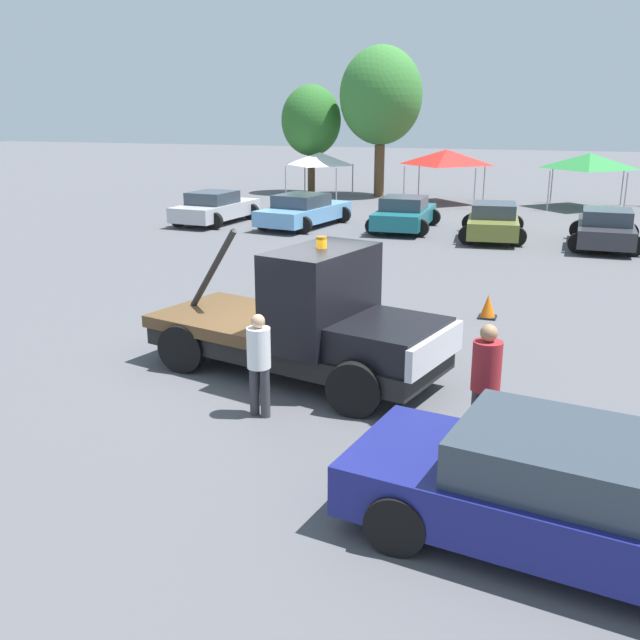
# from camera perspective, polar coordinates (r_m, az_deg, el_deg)

# --- Properties ---
(ground_plane) EXTENTS (160.00, 160.00, 0.00)m
(ground_plane) POSITION_cam_1_polar(r_m,az_deg,el_deg) (12.91, -2.09, -4.26)
(ground_plane) COLOR #545459
(tow_truck) EXTENTS (5.78, 3.22, 2.54)m
(tow_truck) POSITION_cam_1_polar(r_m,az_deg,el_deg) (12.42, -0.84, -0.34)
(tow_truck) COLOR black
(tow_truck) RESTS_ON ground
(foreground_car) EXTENTS (5.22, 2.64, 1.34)m
(foreground_car) POSITION_cam_1_polar(r_m,az_deg,el_deg) (8.18, 19.73, -13.17)
(foreground_car) COLOR navy
(foreground_car) RESTS_ON ground
(person_near_truck) EXTENTS (0.40, 0.40, 1.82)m
(person_near_truck) POSITION_cam_1_polar(r_m,az_deg,el_deg) (10.01, 13.12, -4.56)
(person_near_truck) COLOR #38383D
(person_near_truck) RESTS_ON ground
(person_at_hood) EXTENTS (0.36, 0.36, 1.64)m
(person_at_hood) POSITION_cam_1_polar(r_m,az_deg,el_deg) (10.87, -4.91, -3.04)
(person_at_hood) COLOR #38383D
(person_at_hood) RESTS_ON ground
(parked_car_silver) EXTENTS (2.64, 4.52, 1.34)m
(parked_car_silver) POSITION_cam_1_polar(r_m,az_deg,el_deg) (30.52, -8.39, 8.87)
(parked_car_silver) COLOR #B7B7BC
(parked_car_silver) RESTS_ON ground
(parked_car_skyblue) EXTENTS (3.00, 5.08, 1.34)m
(parked_car_skyblue) POSITION_cam_1_polar(r_m,az_deg,el_deg) (29.30, -1.31, 8.74)
(parked_car_skyblue) COLOR #669ED1
(parked_car_skyblue) RESTS_ON ground
(parked_car_teal) EXTENTS (2.55, 4.43, 1.34)m
(parked_car_teal) POSITION_cam_1_polar(r_m,az_deg,el_deg) (28.58, 6.76, 8.43)
(parked_car_teal) COLOR #196670
(parked_car_teal) RESTS_ON ground
(parked_car_olive) EXTENTS (2.67, 4.59, 1.34)m
(parked_car_olive) POSITION_cam_1_polar(r_m,az_deg,el_deg) (27.21, 13.67, 7.68)
(parked_car_olive) COLOR olive
(parked_car_olive) RESTS_ON ground
(parked_car_charcoal) EXTENTS (2.39, 4.29, 1.34)m
(parked_car_charcoal) POSITION_cam_1_polar(r_m,az_deg,el_deg) (26.63, 21.88, 6.79)
(parked_car_charcoal) COLOR #2D2D33
(parked_car_charcoal) RESTS_ON ground
(canopy_tent_white) EXTENTS (2.93, 2.93, 2.40)m
(canopy_tent_white) POSITION_cam_1_polar(r_m,az_deg,el_deg) (39.49, -0.01, 12.77)
(canopy_tent_white) COLOR #9E9EA3
(canopy_tent_white) RESTS_ON ground
(canopy_tent_red) EXTENTS (3.52, 3.52, 2.70)m
(canopy_tent_red) POSITION_cam_1_polar(r_m,az_deg,el_deg) (37.20, 10.09, 12.70)
(canopy_tent_red) COLOR #9E9EA3
(canopy_tent_red) RESTS_ON ground
(canopy_tent_green) EXTENTS (3.43, 3.43, 2.61)m
(canopy_tent_green) POSITION_cam_1_polar(r_m,az_deg,el_deg) (37.22, 20.74, 11.81)
(canopy_tent_green) COLOR #9E9EA3
(canopy_tent_green) RESTS_ON ground
(tree_left) EXTENTS (4.43, 4.43, 7.91)m
(tree_left) POSITION_cam_1_polar(r_m,az_deg,el_deg) (40.01, 4.90, 17.42)
(tree_left) COLOR brown
(tree_left) RESTS_ON ground
(tree_center) EXTENTS (3.34, 3.34, 5.97)m
(tree_center) POSITION_cam_1_polar(r_m,az_deg,el_deg) (41.49, -0.71, 15.64)
(tree_center) COLOR brown
(tree_center) RESTS_ON ground
(traffic_cone) EXTENTS (0.40, 0.40, 0.55)m
(traffic_cone) POSITION_cam_1_polar(r_m,az_deg,el_deg) (16.68, 13.29, 1.01)
(traffic_cone) COLOR black
(traffic_cone) RESTS_ON ground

